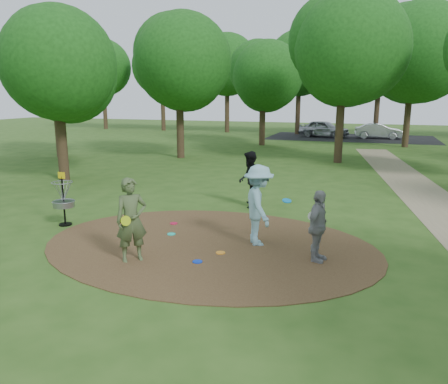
% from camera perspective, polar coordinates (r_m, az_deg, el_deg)
% --- Properties ---
extents(ground, '(100.00, 100.00, 0.00)m').
position_cam_1_polar(ground, '(10.93, -2.01, -6.94)').
color(ground, '#2D5119').
rests_on(ground, ground).
extents(dirt_clearing, '(8.40, 8.40, 0.02)m').
position_cam_1_polar(dirt_clearing, '(10.93, -2.01, -6.89)').
color(dirt_clearing, '#47301C').
rests_on(dirt_clearing, ground).
extents(parking_lot, '(14.00, 8.00, 0.01)m').
position_cam_1_polar(parking_lot, '(39.84, 16.21, 6.83)').
color(parking_lot, black).
rests_on(parking_lot, ground).
extents(player_observer_with_disc, '(0.82, 0.80, 1.90)m').
position_cam_1_polar(player_observer_with_disc, '(9.86, -11.99, -3.62)').
color(player_observer_with_disc, '#485934').
rests_on(player_observer_with_disc, ground).
extents(player_throwing_with_disc, '(1.48, 1.49, 2.01)m').
position_cam_1_polar(player_throwing_with_disc, '(10.73, 4.54, -1.75)').
color(player_throwing_with_disc, '#88BCCA').
rests_on(player_throwing_with_disc, ground).
extents(player_walking_with_disc, '(0.91, 1.05, 1.86)m').
position_cam_1_polar(player_walking_with_disc, '(14.39, 3.36, 1.65)').
color(player_walking_with_disc, black).
rests_on(player_walking_with_disc, ground).
extents(player_waiting_with_disc, '(0.60, 1.02, 1.63)m').
position_cam_1_polar(player_waiting_with_disc, '(9.87, 12.16, -4.42)').
color(player_waiting_with_disc, gray).
rests_on(player_waiting_with_disc, ground).
extents(disc_ground_cyan, '(0.22, 0.22, 0.02)m').
position_cam_1_polar(disc_ground_cyan, '(11.75, -6.90, -5.47)').
color(disc_ground_cyan, '#1AD3B8').
rests_on(disc_ground_cyan, dirt_clearing).
extents(disc_ground_blue, '(0.22, 0.22, 0.02)m').
position_cam_1_polar(disc_ground_blue, '(9.83, -3.49, -9.06)').
color(disc_ground_blue, '#0C33D0').
rests_on(disc_ground_blue, dirt_clearing).
extents(disc_ground_red, '(0.22, 0.22, 0.02)m').
position_cam_1_polar(disc_ground_red, '(12.69, -6.59, -4.09)').
color(disc_ground_red, '#C8143F').
rests_on(disc_ground_red, dirt_clearing).
extents(car_left, '(4.63, 2.76, 1.48)m').
position_cam_1_polar(car_left, '(39.71, 12.92, 8.06)').
color(car_left, '#A1A3A9').
rests_on(car_left, ground).
extents(car_right, '(3.95, 1.51, 1.29)m').
position_cam_1_polar(car_right, '(39.61, 19.53, 7.51)').
color(car_right, '#B2B5BB').
rests_on(car_right, ground).
extents(disc_ground_orange, '(0.22, 0.22, 0.02)m').
position_cam_1_polar(disc_ground_orange, '(10.34, -0.46, -7.93)').
color(disc_ground_orange, orange).
rests_on(disc_ground_orange, dirt_clearing).
extents(disc_golf_basket, '(0.63, 0.63, 1.54)m').
position_cam_1_polar(disc_golf_basket, '(13.14, -20.27, -0.41)').
color(disc_golf_basket, black).
rests_on(disc_golf_basket, ground).
extents(tree_ring, '(37.11, 45.62, 9.64)m').
position_cam_1_polar(tree_ring, '(19.27, 16.16, 16.98)').
color(tree_ring, '#332316').
rests_on(tree_ring, ground).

